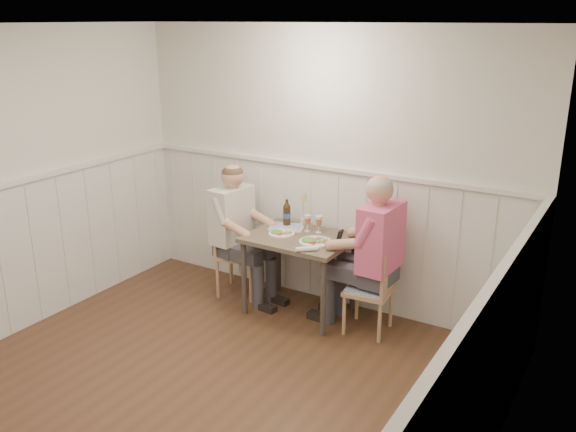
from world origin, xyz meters
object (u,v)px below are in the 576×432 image
object	(u,v)px
man_in_pink	(375,267)
beer_bottle	(287,214)
dining_table	(299,247)
chair_right	(374,287)
chair_left	(235,249)
diner_cream	(235,241)
grass_vase	(303,210)

from	to	relation	value
man_in_pink	beer_bottle	xyz separation A→B (m)	(-0.99, 0.19, 0.26)
dining_table	chair_right	size ratio (longest dim) A/B	1.17
chair_left	diner_cream	distance (m)	0.11
chair_right	grass_vase	world-z (taller)	grass_vase
chair_left	diner_cream	world-z (taller)	diner_cream
chair_right	diner_cream	bearing A→B (deg)	179.86
dining_table	beer_bottle	world-z (taller)	beer_bottle
dining_table	chair_right	distance (m)	0.78
chair_right	man_in_pink	size ratio (longest dim) A/B	0.55
chair_right	beer_bottle	distance (m)	1.12
chair_right	grass_vase	distance (m)	1.03
dining_table	chair_left	world-z (taller)	chair_left
man_in_pink	beer_bottle	bearing A→B (deg)	169.34
diner_cream	grass_vase	size ratio (longest dim) A/B	3.88
chair_right	diner_cream	distance (m)	1.48
chair_right	diner_cream	xyz separation A→B (m)	(-1.47, 0.00, 0.14)
beer_bottle	chair_right	bearing A→B (deg)	-11.97
grass_vase	chair_right	bearing A→B (deg)	-17.28
chair_left	beer_bottle	xyz separation A→B (m)	(0.50, 0.17, 0.40)
dining_table	chair_left	distance (m)	0.78
man_in_pink	chair_right	bearing A→B (deg)	-56.59
chair_left	grass_vase	size ratio (longest dim) A/B	2.46
beer_bottle	man_in_pink	bearing A→B (deg)	-10.66
chair_left	diner_cream	size ratio (longest dim) A/B	0.63
chair_right	grass_vase	size ratio (longest dim) A/B	2.27
chair_right	man_in_pink	bearing A→B (deg)	123.41
chair_left	diner_cream	xyz separation A→B (m)	(0.04, -0.04, 0.10)
chair_right	grass_vase	xyz separation A→B (m)	(-0.87, 0.27, 0.48)
man_in_pink	diner_cream	xyz separation A→B (m)	(-1.45, -0.02, -0.03)
dining_table	chair_left	bearing A→B (deg)	177.27
chair_right	man_in_pink	world-z (taller)	man_in_pink
grass_vase	man_in_pink	bearing A→B (deg)	-15.95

